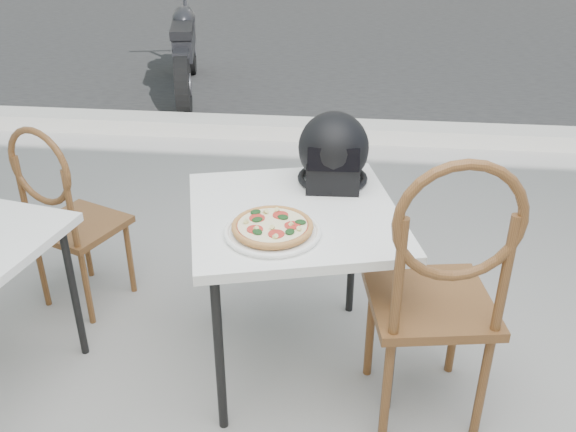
# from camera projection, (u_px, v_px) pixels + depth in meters

# --- Properties ---
(street_asphalt) EXTENTS (30.00, 8.00, 0.00)m
(street_asphalt) POSITION_uv_depth(u_px,v_px,m) (367.00, 26.00, 8.52)
(street_asphalt) COLOR black
(street_asphalt) RESTS_ON ground
(curb) EXTENTS (30.00, 0.25, 0.12)m
(curb) POSITION_uv_depth(u_px,v_px,m) (369.00, 132.00, 5.01)
(curb) COLOR #98968E
(curb) RESTS_ON ground
(cafe_table_main) EXTENTS (0.95, 0.95, 0.74)m
(cafe_table_main) POSITION_uv_depth(u_px,v_px,m) (294.00, 226.00, 2.46)
(cafe_table_main) COLOR white
(cafe_table_main) RESTS_ON ground
(plate) EXTENTS (0.37, 0.37, 0.02)m
(plate) POSITION_uv_depth(u_px,v_px,m) (273.00, 232.00, 2.27)
(plate) COLOR white
(plate) RESTS_ON cafe_table_main
(pizza) EXTENTS (0.35, 0.35, 0.04)m
(pizza) POSITION_uv_depth(u_px,v_px,m) (272.00, 226.00, 2.26)
(pizza) COLOR #C08546
(pizza) RESTS_ON plate
(helmet) EXTENTS (0.30, 0.31, 0.30)m
(helmet) POSITION_uv_depth(u_px,v_px,m) (333.00, 153.00, 2.59)
(helmet) COLOR black
(helmet) RESTS_ON cafe_table_main
(cafe_chair_main) EXTENTS (0.50, 0.50, 1.14)m
(cafe_chair_main) POSITION_uv_depth(u_px,v_px,m) (440.00, 282.00, 2.20)
(cafe_chair_main) COLOR brown
(cafe_chair_main) RESTS_ON ground
(cafe_chair_side) EXTENTS (0.48, 0.48, 0.95)m
(cafe_chair_side) POSITION_uv_depth(u_px,v_px,m) (64.00, 209.00, 2.89)
(cafe_chair_side) COLOR brown
(cafe_chair_side) RESTS_ON ground
(motorcycle) EXTENTS (0.57, 1.82, 0.92)m
(motorcycle) POSITION_uv_depth(u_px,v_px,m) (185.00, 50.00, 5.87)
(motorcycle) COLOR black
(motorcycle) RESTS_ON street_asphalt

